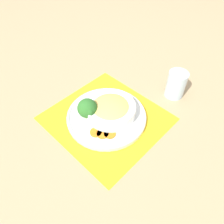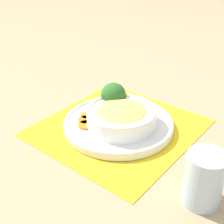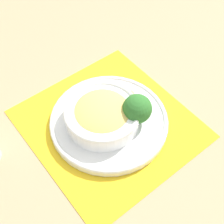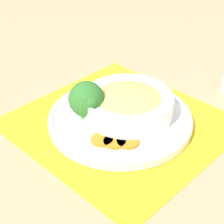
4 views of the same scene
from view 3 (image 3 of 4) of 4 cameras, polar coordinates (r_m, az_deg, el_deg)
The scene contains 8 objects.
ground_plane at distance 0.80m, azimuth -0.55°, elevation -2.22°, with size 4.00×4.00×0.00m, color tan.
placemat at distance 0.80m, azimuth -0.55°, elevation -2.14°, with size 0.43×0.41×0.00m.
plate at distance 0.79m, azimuth -0.56°, elevation -1.59°, with size 0.30×0.30×0.02m.
bowl at distance 0.76m, azimuth -1.80°, elevation -0.35°, with size 0.19×0.19×0.06m.
broccoli_floret at distance 0.75m, azimuth 4.61°, elevation 0.61°, with size 0.07×0.07×0.08m.
carrot_slice_near at distance 0.83m, azimuth 2.65°, elevation 2.98°, with size 0.04×0.04×0.01m.
carrot_slice_middle at distance 0.83m, azimuth 1.08°, elevation 3.49°, with size 0.04×0.04×0.01m.
carrot_slice_far at distance 0.84m, azimuth -0.61°, elevation 3.66°, with size 0.04×0.04×0.01m.
Camera 3 is at (0.35, -0.30, 0.66)m, focal length 50.00 mm.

